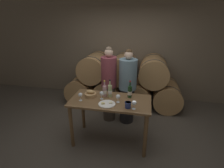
# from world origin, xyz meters

# --- Properties ---
(ground_plane) EXTENTS (10.00, 10.00, 0.00)m
(ground_plane) POSITION_xyz_m (0.00, 0.00, 0.00)
(ground_plane) COLOR #564F44
(stone_wall_back) EXTENTS (10.00, 0.12, 3.20)m
(stone_wall_back) POSITION_xyz_m (0.00, 2.16, 1.60)
(stone_wall_back) COLOR #7F705B
(stone_wall_back) RESTS_ON ground_plane
(barrel_stack) EXTENTS (3.02, 0.92, 1.35)m
(barrel_stack) POSITION_xyz_m (0.00, 1.58, 0.62)
(barrel_stack) COLOR tan
(barrel_stack) RESTS_ON ground_plane
(tasting_table) EXTENTS (1.43, 0.71, 0.88)m
(tasting_table) POSITION_xyz_m (0.00, 0.00, 0.75)
(tasting_table) COLOR brown
(tasting_table) RESTS_ON ground_plane
(person_left) EXTENTS (0.33, 0.33, 1.69)m
(person_left) POSITION_xyz_m (-0.19, 0.74, 0.86)
(person_left) COLOR #4C4238
(person_left) RESTS_ON ground_plane
(person_right) EXTENTS (0.37, 0.37, 1.66)m
(person_right) POSITION_xyz_m (0.22, 0.74, 0.84)
(person_right) COLOR #232326
(person_right) RESTS_ON ground_plane
(wine_bottle_red) EXTENTS (0.08, 0.08, 0.33)m
(wine_bottle_red) POSITION_xyz_m (0.32, 0.17, 0.99)
(wine_bottle_red) COLOR #193819
(wine_bottle_red) RESTS_ON tasting_table
(wine_bottle_white) EXTENTS (0.08, 0.08, 0.33)m
(wine_bottle_white) POSITION_xyz_m (-0.04, 0.14, 0.99)
(wine_bottle_white) COLOR #ADBC7F
(wine_bottle_white) RESTS_ON tasting_table
(wine_bottle_rose) EXTENTS (0.08, 0.08, 0.31)m
(wine_bottle_rose) POSITION_xyz_m (-0.14, 0.14, 0.98)
(wine_bottle_rose) COLOR #BC8E93
(wine_bottle_rose) RESTS_ON tasting_table
(blue_crock) EXTENTS (0.10, 0.10, 0.10)m
(blue_crock) POSITION_xyz_m (0.34, -0.22, 0.94)
(blue_crock) COLOR navy
(blue_crock) RESTS_ON tasting_table
(bread_basket) EXTENTS (0.21, 0.21, 0.13)m
(bread_basket) POSITION_xyz_m (-0.39, 0.07, 0.93)
(bread_basket) COLOR tan
(bread_basket) RESTS_ON tasting_table
(cheese_plate) EXTENTS (0.29, 0.29, 0.04)m
(cheese_plate) POSITION_xyz_m (-0.02, -0.17, 0.89)
(cheese_plate) COLOR white
(cheese_plate) RESTS_ON tasting_table
(wine_glass_far_left) EXTENTS (0.08, 0.08, 0.15)m
(wine_glass_far_left) POSITION_xyz_m (-0.51, -0.12, 0.99)
(wine_glass_far_left) COLOR white
(wine_glass_far_left) RESTS_ON tasting_table
(wine_glass_left) EXTENTS (0.08, 0.08, 0.15)m
(wine_glass_left) POSITION_xyz_m (-0.16, 0.01, 0.99)
(wine_glass_left) COLOR white
(wine_glass_left) RESTS_ON tasting_table
(wine_glass_center) EXTENTS (0.08, 0.08, 0.15)m
(wine_glass_center) POSITION_xyz_m (0.15, -0.06, 0.99)
(wine_glass_center) COLOR white
(wine_glass_center) RESTS_ON tasting_table
(wine_glass_right) EXTENTS (0.08, 0.08, 0.15)m
(wine_glass_right) POSITION_xyz_m (0.44, -0.24, 0.99)
(wine_glass_right) COLOR white
(wine_glass_right) RESTS_ON tasting_table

